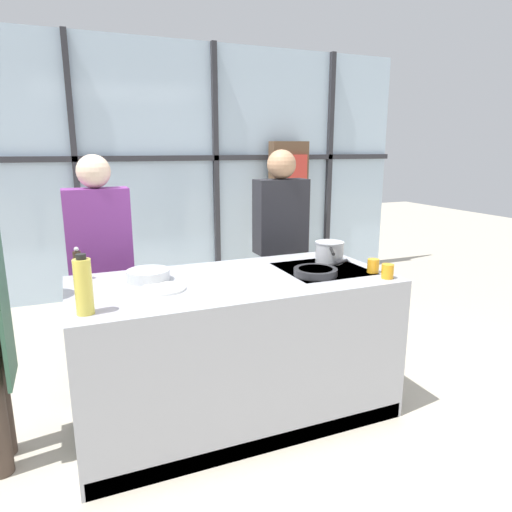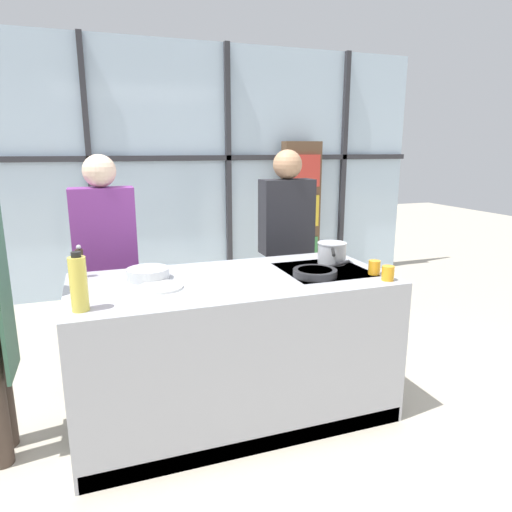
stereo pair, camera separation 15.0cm
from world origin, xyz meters
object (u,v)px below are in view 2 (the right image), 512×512
object	(u,v)px
spectator_far_left	(106,254)
juice_glass_far	(374,267)
white_plate	(161,287)
juice_glass_near	(388,273)
mixing_bowl	(148,273)
spectator_center_left	(286,239)
saucepan	(332,252)
oil_bottle	(79,283)
frying_pan	(316,272)
pepper_grinder	(80,262)

from	to	relation	value
spectator_far_left	juice_glass_far	distance (m)	1.86
white_plate	juice_glass_near	world-z (taller)	juice_glass_near
spectator_far_left	mixing_bowl	size ratio (longest dim) A/B	6.42
spectator_center_left	mixing_bowl	bearing A→B (deg)	29.58
spectator_far_left	saucepan	distance (m)	1.59
saucepan	juice_glass_far	xyz separation A→B (m)	(0.12, -0.33, -0.03)
oil_bottle	juice_glass_far	xyz separation A→B (m)	(1.69, 0.08, -0.09)
spectator_far_left	spectator_center_left	distance (m)	1.40
saucepan	white_plate	bearing A→B (deg)	-171.19
frying_pan	pepper_grinder	world-z (taller)	pepper_grinder
spectator_center_left	juice_glass_near	distance (m)	1.18
spectator_center_left	oil_bottle	bearing A→B (deg)	35.74
spectator_center_left	juice_glass_near	xyz separation A→B (m)	(0.15, -1.17, 0.00)
spectator_center_left	saucepan	size ratio (longest dim) A/B	4.86
spectator_far_left	mixing_bowl	world-z (taller)	spectator_far_left
oil_bottle	juice_glass_far	distance (m)	1.70
spectator_far_left	pepper_grinder	size ratio (longest dim) A/B	8.07
mixing_bowl	pepper_grinder	bearing A→B (deg)	155.28
frying_pan	juice_glass_far	xyz separation A→B (m)	(0.36, -0.08, 0.02)
frying_pan	spectator_far_left	bearing A→B (deg)	141.49
white_plate	juice_glass_far	world-z (taller)	juice_glass_far
spectator_far_left	saucepan	xyz separation A→B (m)	(1.43, -0.70, 0.06)
juice_glass_far	spectator_center_left	bearing A→B (deg)	98.14
spectator_center_left	mixing_bowl	world-z (taller)	spectator_center_left
white_plate	mixing_bowl	distance (m)	0.22
spectator_far_left	white_plate	xyz separation A→B (m)	(0.27, -0.88, -0.01)
mixing_bowl	juice_glass_far	world-z (taller)	juice_glass_far
white_plate	juice_glass_near	xyz separation A→B (m)	(1.28, -0.29, 0.04)
spectator_center_left	frying_pan	world-z (taller)	spectator_center_left
saucepan	juice_glass_near	xyz separation A→B (m)	(0.12, -0.47, -0.03)
spectator_center_left	pepper_grinder	xyz separation A→B (m)	(-1.56, -0.50, 0.05)
spectator_far_left	frying_pan	world-z (taller)	spectator_far_left
spectator_far_left	juice_glass_near	world-z (taller)	spectator_far_left
spectator_center_left	mixing_bowl	size ratio (longest dim) A/B	6.54
white_plate	pepper_grinder	world-z (taller)	pepper_grinder
mixing_bowl	pepper_grinder	size ratio (longest dim) A/B	1.26
mixing_bowl	pepper_grinder	distance (m)	0.42
saucepan	pepper_grinder	size ratio (longest dim) A/B	1.69
mixing_bowl	juice_glass_near	bearing A→B (deg)	-20.64
spectator_far_left	mixing_bowl	distance (m)	0.71
saucepan	mixing_bowl	world-z (taller)	saucepan
white_plate	oil_bottle	distance (m)	0.49
saucepan	pepper_grinder	bearing A→B (deg)	172.64
juice_glass_far	white_plate	bearing A→B (deg)	173.42
spectator_far_left	white_plate	bearing A→B (deg)	106.73
spectator_center_left	pepper_grinder	world-z (taller)	spectator_center_left
saucepan	white_plate	xyz separation A→B (m)	(-1.17, -0.18, -0.07)
saucepan	mixing_bowl	xyz separation A→B (m)	(-1.21, 0.03, -0.04)
frying_pan	juice_glass_far	distance (m)	0.37
frying_pan	mixing_bowl	distance (m)	1.01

